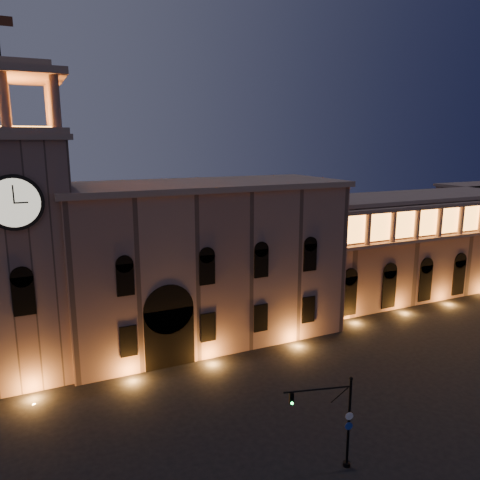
# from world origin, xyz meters

# --- Properties ---
(ground) EXTENTS (160.00, 160.00, 0.00)m
(ground) POSITION_xyz_m (0.00, 0.00, 0.00)
(ground) COLOR black
(ground) RESTS_ON ground
(government_building) EXTENTS (30.80, 12.80, 17.60)m
(government_building) POSITION_xyz_m (-2.08, 21.93, 8.77)
(government_building) COLOR #876458
(government_building) RESTS_ON ground
(clock_tower) EXTENTS (9.80, 9.80, 32.40)m
(clock_tower) POSITION_xyz_m (-20.50, 20.98, 12.50)
(clock_tower) COLOR #876458
(clock_tower) RESTS_ON ground
(colonnade_wing) EXTENTS (40.60, 11.50, 14.50)m
(colonnade_wing) POSITION_xyz_m (32.00, 23.92, 7.33)
(colonnade_wing) COLOR #825F53
(colonnade_wing) RESTS_ON ground
(traffic_light) EXTENTS (4.74, 1.48, 6.68)m
(traffic_light) POSITION_xyz_m (-2.02, -2.93, 3.51)
(traffic_light) COLOR black
(traffic_light) RESTS_ON ground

